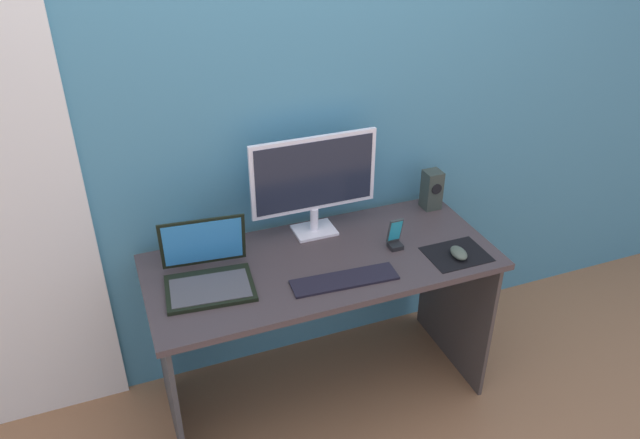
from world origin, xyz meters
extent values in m
plane|color=#956644|center=(0.00, 0.00, 0.00)|extent=(8.00, 8.00, 0.00)
cube|color=teal|center=(0.00, 0.37, 1.25)|extent=(6.00, 0.04, 2.50)
cube|color=#403537|center=(0.00, 0.00, 0.73)|extent=(1.44, 0.63, 0.03)
cube|color=#3C3C3E|center=(-0.68, 0.00, 0.36)|extent=(0.02, 0.59, 0.72)
cube|color=#443C38|center=(0.68, 0.00, 0.36)|extent=(0.02, 0.59, 0.72)
cube|color=white|center=(0.05, 0.22, 0.75)|extent=(0.18, 0.14, 0.01)
cylinder|color=white|center=(0.05, 0.22, 0.81)|extent=(0.04, 0.04, 0.10)
cube|color=white|center=(0.05, 0.22, 1.03)|extent=(0.55, 0.02, 0.33)
cube|color=#1E2333|center=(0.05, 0.21, 1.03)|extent=(0.52, 0.00, 0.30)
cube|color=#323C35|center=(0.63, 0.22, 0.84)|extent=(0.08, 0.08, 0.19)
cylinder|color=black|center=(0.63, 0.18, 0.86)|extent=(0.05, 0.00, 0.05)
cube|color=black|center=(-0.47, -0.04, 0.76)|extent=(0.35, 0.27, 0.02)
cube|color=#47474C|center=(-0.48, -0.05, 0.77)|extent=(0.31, 0.21, 0.00)
cube|color=black|center=(-0.46, 0.11, 0.88)|extent=(0.34, 0.09, 0.23)
cube|color=#338CD8|center=(-0.46, 0.10, 0.88)|extent=(0.31, 0.07, 0.20)
sphere|color=silver|center=(-0.51, 0.23, 0.82)|extent=(0.15, 0.15, 0.15)
cube|color=black|center=(0.03, -0.17, 0.75)|extent=(0.43, 0.14, 0.01)
cube|color=black|center=(0.53, -0.17, 0.75)|extent=(0.25, 0.20, 0.00)
ellipsoid|color=#495346|center=(0.53, -0.19, 0.77)|extent=(0.07, 0.11, 0.04)
cube|color=black|center=(0.32, -0.03, 0.76)|extent=(0.06, 0.05, 0.02)
cube|color=#34393A|center=(0.32, -0.02, 0.83)|extent=(0.06, 0.03, 0.12)
cube|color=#26A5BF|center=(0.32, -0.02, 0.83)|extent=(0.05, 0.02, 0.10)
camera|label=1|loc=(-0.76, -1.94, 2.18)|focal=34.56mm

